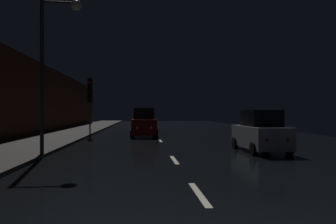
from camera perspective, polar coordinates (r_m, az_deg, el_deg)
The scene contains 8 objects.
ground at distance 28.80m, azimuth -2.35°, elevation -3.88°, with size 27.45×84.00×0.02m, color black.
sidewalk_left at distance 29.42m, azimuth -17.19°, elevation -3.63°, with size 4.40×84.00×0.15m, color #33302D.
building_facade_left at distance 26.71m, azimuth -24.25°, elevation 2.44°, with size 0.80×63.00×6.13m, color #472319.
lane_centerline at distance 20.63m, azimuth -1.28°, elevation -5.32°, with size 0.16×27.03×0.01m.
traffic_light_far_left at distance 25.41m, azimuth -13.84°, elevation 3.05°, with size 0.34×0.47×4.56m.
streetlamp_overhead at distance 14.32m, azimuth -19.81°, elevation 10.21°, with size 1.70×0.44×6.62m.
car_approaching_headlights at distance 25.12m, azimuth -4.37°, elevation -2.08°, with size 2.04×4.43×2.23m.
car_parked_right_near at distance 15.95m, azimuth 16.24°, elevation -3.57°, with size 1.84×3.97×2.00m.
Camera 1 is at (-1.35, -4.20, 1.88)m, focal length 33.94 mm.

